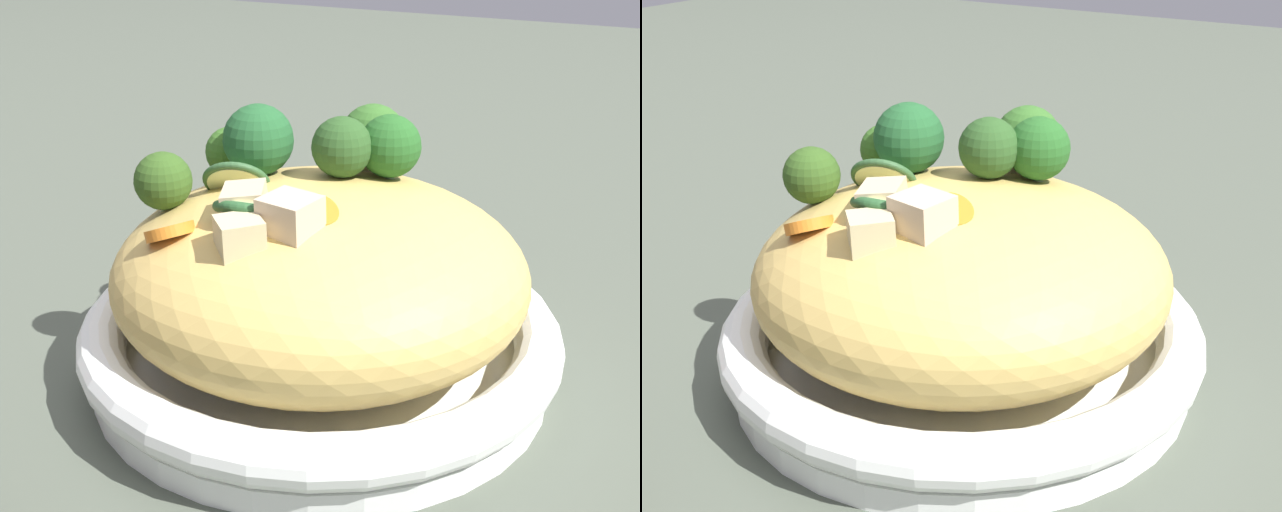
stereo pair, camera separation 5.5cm
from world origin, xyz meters
TOP-DOWN VIEW (x-y plane):
  - ground_plane at (0.00, 0.00)m, footprint 3.00×3.00m
  - serving_bowl at (0.00, 0.00)m, footprint 0.31×0.31m
  - noodle_heap at (-0.00, -0.00)m, footprint 0.27×0.27m
  - broccoli_florets at (0.04, 0.03)m, footprint 0.16×0.17m
  - carrot_coins at (-0.02, 0.04)m, footprint 0.18×0.13m
  - zucchini_slices at (-0.02, 0.04)m, footprint 0.09×0.09m
  - chicken_chunks at (-0.03, 0.01)m, footprint 0.18×0.07m

SIDE VIEW (x-z plane):
  - ground_plane at x=0.00m, z-range 0.00..0.00m
  - serving_bowl at x=0.00m, z-range 0.00..0.05m
  - noodle_heap at x=0.00m, z-range 0.02..0.13m
  - carrot_coins at x=-0.02m, z-range 0.10..0.14m
  - zucchini_slices at x=-0.02m, z-range 0.11..0.15m
  - chicken_chunks at x=-0.03m, z-range 0.11..0.14m
  - broccoli_florets at x=0.04m, z-range 0.10..0.17m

